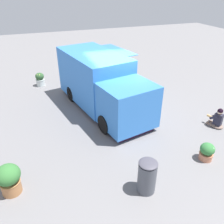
# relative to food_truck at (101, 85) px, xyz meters

# --- Properties ---
(ground_plane) EXTENTS (40.00, 40.00, 0.00)m
(ground_plane) POSITION_rel_food_truck_xyz_m (-0.31, -0.77, -1.14)
(ground_plane) COLOR slate
(food_truck) EXTENTS (5.78, 3.16, 2.39)m
(food_truck) POSITION_rel_food_truck_xyz_m (0.00, 0.00, 0.00)
(food_truck) COLOR #357AD5
(food_truck) RESTS_ON ground_plane
(person_customer) EXTENTS (0.77, 0.61, 0.83)m
(person_customer) POSITION_rel_food_truck_xyz_m (-3.15, -3.84, -0.82)
(person_customer) COLOR #7D6559
(person_customer) RESTS_ON ground_plane
(planter_flowering_near) EXTENTS (0.48, 0.48, 0.75)m
(planter_flowering_near) POSITION_rel_food_truck_xyz_m (3.64, 2.43, -0.76)
(planter_flowering_near) COLOR silver
(planter_flowering_near) RESTS_ON ground_plane
(planter_flowering_far) EXTENTS (0.66, 0.66, 0.92)m
(planter_flowering_far) POSITION_rel_food_truck_xyz_m (-3.88, 3.87, -0.64)
(planter_flowering_far) COLOR #AD7143
(planter_flowering_far) RESTS_ON ground_plane
(planter_flowering_side) EXTENTS (0.47, 0.47, 0.61)m
(planter_flowering_side) POSITION_rel_food_truck_xyz_m (-4.62, -2.11, -0.83)
(planter_flowering_side) COLOR #BF7758
(planter_flowering_side) RESTS_ON ground_plane
(trash_bin) EXTENTS (0.52, 0.52, 1.03)m
(trash_bin) POSITION_rel_food_truck_xyz_m (-5.10, 0.34, -0.62)
(trash_bin) COLOR #4E515B
(trash_bin) RESTS_ON ground_plane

